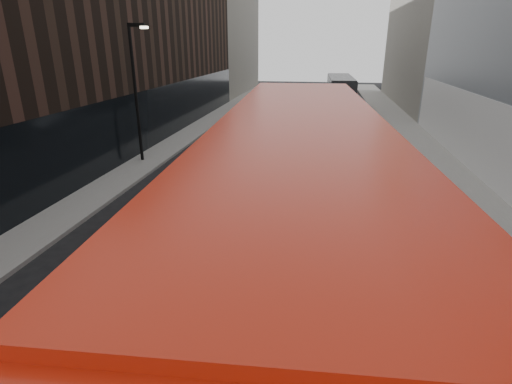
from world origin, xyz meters
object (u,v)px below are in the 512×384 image
at_px(car_a, 307,152).
at_px(grey_bus, 340,92).
at_px(car_b, 319,127).
at_px(street_lamp, 136,85).
at_px(car_c, 363,133).
at_px(red_bus, 298,229).

bearing_deg(car_a, grey_bus, 76.71).
distance_m(grey_bus, car_a, 19.77).
bearing_deg(grey_bus, car_b, -99.41).
distance_m(street_lamp, car_c, 14.03).
xyz_separation_m(car_a, car_c, (3.28, 5.01, 0.06)).
height_order(red_bus, car_b, red_bus).
height_order(car_a, car_c, car_c).
relative_size(grey_bus, car_b, 2.26).
relative_size(red_bus, grey_bus, 1.25).
distance_m(red_bus, car_a, 14.05).
xyz_separation_m(red_bus, grey_bus, (1.79, 33.52, -1.06)).
bearing_deg(car_b, red_bus, -84.21).
bearing_deg(red_bus, car_a, 88.24).
height_order(red_bus, car_a, red_bus).
bearing_deg(grey_bus, red_bus, -94.90).
relative_size(grey_bus, car_c, 1.84).
bearing_deg(street_lamp, grey_bus, 61.67).
bearing_deg(car_a, car_b, 78.97).
height_order(grey_bus, car_c, grey_bus).
height_order(street_lamp, car_c, street_lamp).
xyz_separation_m(street_lamp, car_a, (8.94, 0.99, -3.45)).
distance_m(street_lamp, grey_bus, 23.55).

